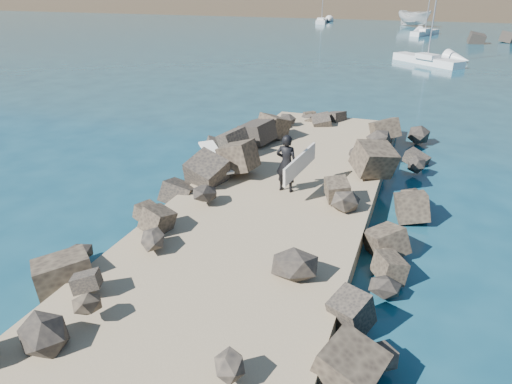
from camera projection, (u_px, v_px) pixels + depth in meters
ground at (267, 223)px, 14.24m from camera, size 800.00×800.00×0.00m
jetty at (243, 246)px, 12.41m from camera, size 6.00×26.00×0.60m
riprap_left at (160, 215)px, 13.67m from camera, size 2.60×22.00×1.00m
riprap_right at (354, 251)px, 11.83m from camera, size 2.60×22.00×1.00m
surfboard_resting at (216, 160)px, 16.36m from camera, size 1.99×2.02×0.08m
boat_imported at (414, 18)px, 78.83m from camera, size 7.04×6.86×2.76m
surfer_with_board at (288, 163)px, 14.61m from camera, size 1.02×2.36×1.92m
sailboat_e at (322, 21)px, 86.15m from camera, size 2.83×7.82×9.17m
sailboat_b at (425, 33)px, 65.84m from camera, size 3.86×6.32×7.69m
sailboat_c at (427, 60)px, 42.26m from camera, size 6.49×6.03×8.75m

